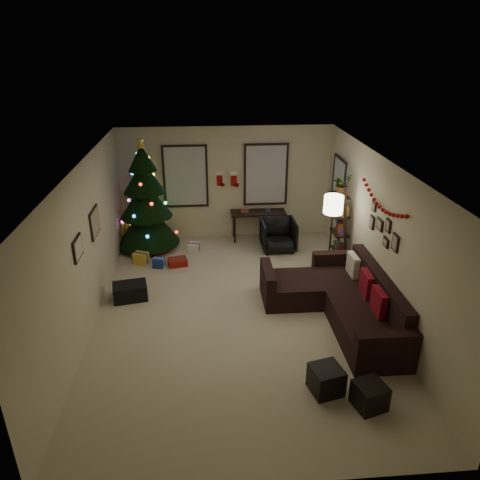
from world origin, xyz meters
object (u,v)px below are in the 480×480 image
desk (258,215)px  christmas_tree (146,203)px  sofa (342,301)px  desk_chair (278,235)px  bookshelf (341,227)px

desk → christmas_tree: bearing=-173.6°
sofa → desk_chair: (-0.67, 2.82, 0.07)m
bookshelf → desk_chair: bearing=141.1°
sofa → desk_chair: size_ratio=3.95×
christmas_tree → bookshelf: 4.35m
christmas_tree → sofa: christmas_tree is taller
sofa → bookshelf: 2.05m
christmas_tree → desk_chair: size_ratio=3.63×
bookshelf → desk: bearing=134.5°
desk_chair → bookshelf: (1.15, -0.93, 0.54)m
sofa → bookshelf: size_ratio=1.55×
sofa → bookshelf: bearing=75.9°
sofa → christmas_tree: bearing=139.1°
desk → desk_chair: (0.40, -0.65, -0.26)m
christmas_tree → desk_chair: 3.11m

